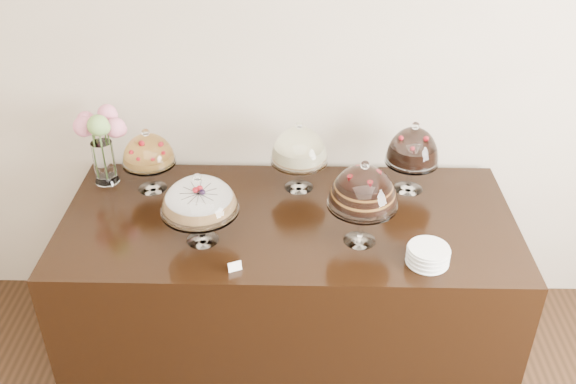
{
  "coord_description": "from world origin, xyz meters",
  "views": [
    {
      "loc": [
        -0.21,
        -0.11,
        2.68
      ],
      "look_at": [
        -0.27,
        2.4,
        1.08
      ],
      "focal_mm": 40.0,
      "sensor_mm": 36.0,
      "label": 1
    }
  ],
  "objects_px": {
    "cake_stand_choco_layer": "(363,189)",
    "flower_vase": "(101,137)",
    "cake_stand_sugar_sponge": "(199,199)",
    "plate_stack": "(428,255)",
    "cake_stand_dark_choco": "(413,149)",
    "cake_stand_cheesecake": "(299,148)",
    "display_counter": "(288,288)",
    "cake_stand_fruit_tart": "(148,152)"
  },
  "relations": [
    {
      "from": "cake_stand_cheesecake",
      "to": "cake_stand_fruit_tart",
      "type": "xyz_separation_m",
      "value": [
        -0.76,
        -0.03,
        -0.02
      ]
    },
    {
      "from": "cake_stand_choco_layer",
      "to": "flower_vase",
      "type": "distance_m",
      "value": 1.39
    },
    {
      "from": "plate_stack",
      "to": "flower_vase",
      "type": "bearing_deg",
      "value": 157.67
    },
    {
      "from": "cake_stand_sugar_sponge",
      "to": "cake_stand_dark_choco",
      "type": "distance_m",
      "value": 1.11
    },
    {
      "from": "flower_vase",
      "to": "cake_stand_choco_layer",
      "type": "bearing_deg",
      "value": -20.82
    },
    {
      "from": "cake_stand_sugar_sponge",
      "to": "plate_stack",
      "type": "distance_m",
      "value": 1.04
    },
    {
      "from": "cake_stand_choco_layer",
      "to": "cake_stand_fruit_tart",
      "type": "relative_size",
      "value": 1.23
    },
    {
      "from": "display_counter",
      "to": "flower_vase",
      "type": "xyz_separation_m",
      "value": [
        -0.96,
        0.32,
        0.71
      ]
    },
    {
      "from": "cake_stand_sugar_sponge",
      "to": "flower_vase",
      "type": "relative_size",
      "value": 0.83
    },
    {
      "from": "cake_stand_sugar_sponge",
      "to": "flower_vase",
      "type": "xyz_separation_m",
      "value": [
        -0.57,
        0.5,
        0.04
      ]
    },
    {
      "from": "cake_stand_choco_layer",
      "to": "plate_stack",
      "type": "distance_m",
      "value": 0.4
    },
    {
      "from": "display_counter",
      "to": "cake_stand_sugar_sponge",
      "type": "relative_size",
      "value": 6.18
    },
    {
      "from": "cake_stand_sugar_sponge",
      "to": "cake_stand_dark_choco",
      "type": "bearing_deg",
      "value": 24.8
    },
    {
      "from": "cake_stand_fruit_tart",
      "to": "plate_stack",
      "type": "height_order",
      "value": "cake_stand_fruit_tart"
    },
    {
      "from": "cake_stand_choco_layer",
      "to": "cake_stand_fruit_tart",
      "type": "bearing_deg",
      "value": 157.67
    },
    {
      "from": "cake_stand_sugar_sponge",
      "to": "plate_stack",
      "type": "height_order",
      "value": "cake_stand_sugar_sponge"
    },
    {
      "from": "cake_stand_sugar_sponge",
      "to": "flower_vase",
      "type": "height_order",
      "value": "flower_vase"
    },
    {
      "from": "cake_stand_choco_layer",
      "to": "display_counter",
      "type": "bearing_deg",
      "value": 152.08
    },
    {
      "from": "cake_stand_dark_choco",
      "to": "flower_vase",
      "type": "distance_m",
      "value": 1.58
    },
    {
      "from": "flower_vase",
      "to": "cake_stand_sugar_sponge",
      "type": "bearing_deg",
      "value": -41.41
    },
    {
      "from": "flower_vase",
      "to": "plate_stack",
      "type": "distance_m",
      "value": 1.72
    },
    {
      "from": "display_counter",
      "to": "cake_stand_cheesecake",
      "type": "distance_m",
      "value": 0.74
    },
    {
      "from": "display_counter",
      "to": "cake_stand_choco_layer",
      "type": "distance_m",
      "value": 0.82
    },
    {
      "from": "flower_vase",
      "to": "plate_stack",
      "type": "relative_size",
      "value": 2.32
    },
    {
      "from": "cake_stand_sugar_sponge",
      "to": "plate_stack",
      "type": "bearing_deg",
      "value": -8.22
    },
    {
      "from": "cake_stand_sugar_sponge",
      "to": "cake_stand_choco_layer",
      "type": "distance_m",
      "value": 0.73
    },
    {
      "from": "cake_stand_dark_choco",
      "to": "cake_stand_fruit_tart",
      "type": "xyz_separation_m",
      "value": [
        -1.33,
        -0.03,
        -0.02
      ]
    },
    {
      "from": "cake_stand_cheesecake",
      "to": "cake_stand_fruit_tart",
      "type": "height_order",
      "value": "cake_stand_cheesecake"
    },
    {
      "from": "cake_stand_sugar_sponge",
      "to": "cake_stand_choco_layer",
      "type": "xyz_separation_m",
      "value": [
        0.73,
        0.01,
        0.05
      ]
    },
    {
      "from": "cake_stand_sugar_sponge",
      "to": "cake_stand_dark_choco",
      "type": "relative_size",
      "value": 0.93
    },
    {
      "from": "cake_stand_sugar_sponge",
      "to": "flower_vase",
      "type": "distance_m",
      "value": 0.76
    },
    {
      "from": "cake_stand_dark_choco",
      "to": "cake_stand_cheesecake",
      "type": "bearing_deg",
      "value": 179.88
    },
    {
      "from": "plate_stack",
      "to": "display_counter",
      "type": "bearing_deg",
      "value": 151.69
    },
    {
      "from": "cake_stand_fruit_tart",
      "to": "plate_stack",
      "type": "xyz_separation_m",
      "value": [
        1.33,
        -0.59,
        -0.17
      ]
    },
    {
      "from": "display_counter",
      "to": "plate_stack",
      "type": "relative_size",
      "value": 11.96
    },
    {
      "from": "cake_stand_cheesecake",
      "to": "flower_vase",
      "type": "relative_size",
      "value": 0.89
    },
    {
      "from": "cake_stand_sugar_sponge",
      "to": "cake_stand_cheesecake",
      "type": "xyz_separation_m",
      "value": [
        0.44,
        0.47,
        0.01
      ]
    },
    {
      "from": "cake_stand_dark_choco",
      "to": "cake_stand_fruit_tart",
      "type": "height_order",
      "value": "cake_stand_dark_choco"
    },
    {
      "from": "display_counter",
      "to": "cake_stand_choco_layer",
      "type": "bearing_deg",
      "value": -27.92
    },
    {
      "from": "cake_stand_sugar_sponge",
      "to": "cake_stand_cheesecake",
      "type": "distance_m",
      "value": 0.64
    },
    {
      "from": "cake_stand_choco_layer",
      "to": "cake_stand_dark_choco",
      "type": "height_order",
      "value": "cake_stand_choco_layer"
    },
    {
      "from": "display_counter",
      "to": "cake_stand_dark_choco",
      "type": "bearing_deg",
      "value": 24.28
    }
  ]
}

